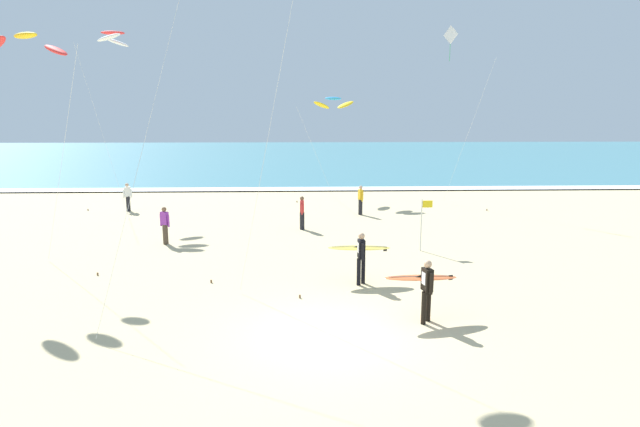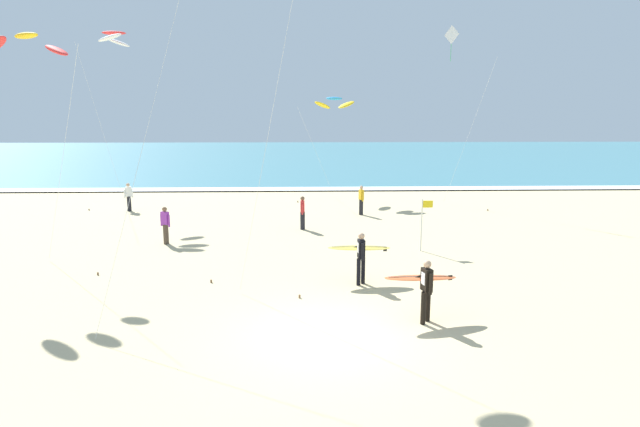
{
  "view_description": "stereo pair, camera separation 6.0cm",
  "coord_description": "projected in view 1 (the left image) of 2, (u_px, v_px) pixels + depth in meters",
  "views": [
    {
      "loc": [
        -0.67,
        -12.06,
        5.44
      ],
      "look_at": [
        -0.06,
        5.1,
        2.09
      ],
      "focal_mm": 29.04,
      "sensor_mm": 36.0,
      "label": 1
    },
    {
      "loc": [
        -0.61,
        -12.06,
        5.44
      ],
      "look_at": [
        -0.06,
        5.1,
        2.09
      ],
      "focal_mm": 29.04,
      "sensor_mm": 36.0,
      "label": 2
    }
  ],
  "objects": [
    {
      "name": "ground_plane",
      "position": [
        330.0,
        335.0,
        12.89
      ],
      "size": [
        160.0,
        160.0,
        0.0
      ],
      "primitive_type": "plane",
      "color": "#CCB789"
    },
    {
      "name": "ocean_water",
      "position": [
        307.0,
        156.0,
        66.21
      ],
      "size": [
        160.0,
        60.0,
        0.08
      ],
      "primitive_type": "cube",
      "color": "teal",
      "rests_on": "ground"
    },
    {
      "name": "shoreline_foam",
      "position": [
        311.0,
        189.0,
        37.07
      ],
      "size": [
        160.0,
        1.78,
        0.01
      ],
      "primitive_type": "cube",
      "color": "white",
      "rests_on": "ocean_water"
    },
    {
      "name": "surfer_lead",
      "position": [
        360.0,
        251.0,
        16.66
      ],
      "size": [
        2.1,
        1.01,
        1.71
      ],
      "color": "black",
      "rests_on": "ground"
    },
    {
      "name": "surfer_trailing",
      "position": [
        424.0,
        283.0,
        13.6
      ],
      "size": [
        2.15,
        1.09,
        1.71
      ],
      "color": "black",
      "rests_on": "ground"
    },
    {
      "name": "kite_arc_golden_near",
      "position": [
        26.0,
        44.0,
        17.8
      ],
      "size": [
        3.79,
        3.26,
        8.15
      ],
      "color": "red",
      "rests_on": "ground"
    },
    {
      "name": "kite_arc_scarlet_mid",
      "position": [
        113.0,
        38.0,
        27.74
      ],
      "size": [
        2.83,
        2.7,
        9.75
      ],
      "color": "white",
      "rests_on": "ground"
    },
    {
      "name": "kite_diamond_ivory_far",
      "position": [
        452.0,
        43.0,
        29.74
      ],
      "size": [
        2.17,
        2.99,
        10.38
      ],
      "color": "white",
      "rests_on": "ground"
    },
    {
      "name": "kite_arc_cobalt_distant",
      "position": [
        333.0,
        103.0,
        32.9
      ],
      "size": [
        3.8,
        3.62,
        6.43
      ],
      "color": "yellow",
      "rests_on": "ground"
    },
    {
      "name": "bystander_red_top",
      "position": [
        302.0,
        213.0,
        24.37
      ],
      "size": [
        0.22,
        0.5,
        1.59
      ],
      "color": "black",
      "rests_on": "ground"
    },
    {
      "name": "bystander_yellow_top",
      "position": [
        361.0,
        200.0,
        27.91
      ],
      "size": [
        0.27,
        0.48,
        1.59
      ],
      "color": "black",
      "rests_on": "ground"
    },
    {
      "name": "bystander_white_top",
      "position": [
        128.0,
        197.0,
        28.91
      ],
      "size": [
        0.41,
        0.34,
        1.59
      ],
      "color": "black",
      "rests_on": "ground"
    },
    {
      "name": "bystander_purple_top",
      "position": [
        165.0,
        225.0,
        21.65
      ],
      "size": [
        0.45,
        0.31,
        1.59
      ],
      "color": "#4C3D2D",
      "rests_on": "ground"
    },
    {
      "name": "lifeguard_flag",
      "position": [
        423.0,
        220.0,
        20.51
      ],
      "size": [
        0.45,
        0.05,
        2.1
      ],
      "color": "silver",
      "rests_on": "ground"
    }
  ]
}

